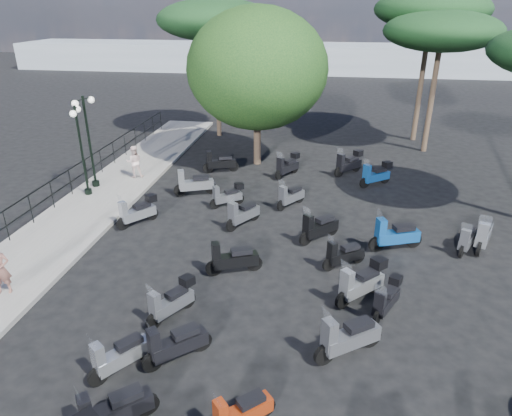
# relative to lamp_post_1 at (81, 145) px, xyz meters

# --- Properties ---
(ground) EXTENTS (120.00, 120.00, 0.00)m
(ground) POSITION_rel_lamp_post_1_xyz_m (7.15, -4.99, -2.26)
(ground) COLOR black
(ground) RESTS_ON ground
(sidewalk) EXTENTS (3.00, 30.00, 0.15)m
(sidewalk) POSITION_rel_lamp_post_1_xyz_m (0.65, -1.99, -2.19)
(sidewalk) COLOR slate
(sidewalk) RESTS_ON ground
(railing) EXTENTS (0.04, 26.04, 1.10)m
(railing) POSITION_rel_lamp_post_1_xyz_m (-0.65, -2.19, -1.36)
(railing) COLOR black
(railing) RESTS_ON sidewalk
(lamp_post_1) EXTENTS (0.51, 1.05, 3.70)m
(lamp_post_1) POSITION_rel_lamp_post_1_xyz_m (0.00, 0.00, 0.00)
(lamp_post_1) COLOR black
(lamp_post_1) RESTS_ON sidewalk
(lamp_post_2) EXTENTS (0.52, 1.12, 3.91)m
(lamp_post_2) POSITION_rel_lamp_post_1_xyz_m (-0.12, 0.91, 0.12)
(lamp_post_2) COLOR black
(lamp_post_2) RESTS_ON sidewalk
(woman) EXTENTS (0.64, 0.53, 1.50)m
(woman) POSITION_rel_lamp_post_1_xyz_m (1.17, -7.01, -1.36)
(woman) COLOR brown
(woman) RESTS_ON sidewalk
(pedestrian_far) EXTENTS (0.87, 0.78, 1.47)m
(pedestrian_far) POSITION_rel_lamp_post_1_xyz_m (1.17, 2.25, -1.37)
(pedestrian_far) COLOR beige
(pedestrian_far) RESTS_ON sidewalk
(scooter_1) EXTENTS (1.34, 1.16, 1.33)m
(scooter_1) POSITION_rel_lamp_post_1_xyz_m (6.05, -10.61, -1.80)
(scooter_1) COLOR black
(scooter_1) RESTS_ON ground
(scooter_2) EXTENTS (0.98, 1.43, 1.27)m
(scooter_2) POSITION_rel_lamp_post_1_xyz_m (6.03, -7.17, -1.78)
(scooter_2) COLOR black
(scooter_2) RESTS_ON ground
(scooter_3) EXTENTS (1.17, 1.43, 1.35)m
(scooter_3) POSITION_rel_lamp_post_1_xyz_m (3.06, -2.12, -1.75)
(scooter_3) COLOR black
(scooter_3) RESTS_ON ground
(scooter_4) EXTENTS (1.27, 1.00, 1.18)m
(scooter_4) POSITION_rel_lamp_post_1_xyz_m (5.96, 0.00, -1.82)
(scooter_4) COLOR black
(scooter_4) RESTS_ON ground
(scooter_5) EXTENTS (1.66, 0.82, 1.38)m
(scooter_5) POSITION_rel_lamp_post_1_xyz_m (4.75, 3.87, -1.78)
(scooter_5) COLOR black
(scooter_5) RESTS_ON ground
(scooter_7) EXTENTS (1.17, 1.06, 1.19)m
(scooter_7) POSITION_rel_lamp_post_1_xyz_m (8.42, -10.26, -1.85)
(scooter_7) COLOR black
(scooter_7) RESTS_ON ground
(scooter_8) EXTENTS (1.07, 1.35, 1.29)m
(scooter_8) POSITION_rel_lamp_post_1_xyz_m (5.53, -9.21, -1.81)
(scooter_8) COLOR black
(scooter_8) RESTS_ON ground
(scooter_9) EXTENTS (1.65, 0.86, 1.39)m
(scooter_9) POSITION_rel_lamp_post_1_xyz_m (7.17, -4.85, -1.78)
(scooter_9) COLOR black
(scooter_9) RESTS_ON ground
(scooter_10) EXTENTS (1.75, 0.90, 1.46)m
(scooter_10) POSITION_rel_lamp_post_1_xyz_m (4.33, 0.91, -1.75)
(scooter_10) COLOR black
(scooter_10) RESTS_ON ground
(scooter_11) EXTENTS (1.04, 1.49, 1.33)m
(scooter_11) POSITION_rel_lamp_post_1_xyz_m (8.01, 3.83, -1.76)
(scooter_11) COLOR black
(scooter_11) RESTS_ON ground
(scooter_14) EXTENTS (1.34, 1.21, 1.36)m
(scooter_14) POSITION_rel_lamp_post_1_xyz_m (6.63, -8.68, -1.79)
(scooter_14) COLOR black
(scooter_14) RESTS_ON ground
(scooter_15) EXTENTS (1.05, 1.50, 1.37)m
(scooter_15) POSITION_rel_lamp_post_1_xyz_m (6.88, -1.66, -1.79)
(scooter_15) COLOR black
(scooter_15) RESTS_ON ground
(scooter_16) EXTENTS (1.32, 1.31, 1.39)m
(scooter_16) POSITION_rel_lamp_post_1_xyz_m (9.65, -2.35, -1.78)
(scooter_16) COLOR black
(scooter_16) RESTS_ON ground
(scooter_17) EXTENTS (1.02, 1.34, 1.26)m
(scooter_17) POSITION_rel_lamp_post_1_xyz_m (8.45, 0.34, -1.82)
(scooter_17) COLOR black
(scooter_17) RESTS_ON ground
(scooter_19) EXTENTS (1.58, 1.18, 1.48)m
(scooter_19) POSITION_rel_lamp_post_1_xyz_m (10.47, -7.91, -1.75)
(scooter_19) COLOR black
(scooter_19) RESTS_ON ground
(scooter_20) EXTENTS (1.41, 1.37, 1.43)m
(scooter_20) POSITION_rel_lamp_post_1_xyz_m (10.89, -5.63, -1.72)
(scooter_20) COLOR black
(scooter_20) RESTS_ON ground
(scooter_21) EXTENTS (1.32, 0.96, 1.22)m
(scooter_21) POSITION_rel_lamp_post_1_xyz_m (10.45, -3.98, -1.84)
(scooter_21) COLOR black
(scooter_21) RESTS_ON ground
(scooter_22) EXTENTS (1.79, 0.90, 1.49)m
(scooter_22) POSITION_rel_lamp_post_1_xyz_m (12.13, -2.61, -1.74)
(scooter_22) COLOR black
(scooter_22) RESTS_ON ground
(scooter_23) EXTENTS (1.34, 1.40, 1.40)m
(scooter_23) POSITION_rel_lamp_post_1_xyz_m (10.85, 4.55, -1.73)
(scooter_23) COLOR black
(scooter_23) RESTS_ON ground
(scooter_26) EXTENTS (0.86, 1.36, 1.18)m
(scooter_26) POSITION_rel_lamp_post_1_xyz_m (11.51, -6.18, -1.82)
(scooter_26) COLOR black
(scooter_26) RESTS_ON ground
(scooter_27) EXTENTS (0.93, 1.69, 1.43)m
(scooter_27) POSITION_rel_lamp_post_1_xyz_m (15.04, -2.05, -1.76)
(scooter_27) COLOR black
(scooter_27) RESTS_ON ground
(scooter_28) EXTENTS (0.85, 1.39, 1.21)m
(scooter_28) POSITION_rel_lamp_post_1_xyz_m (14.47, -2.35, -1.84)
(scooter_28) COLOR black
(scooter_28) RESTS_ON ground
(scooter_29) EXTENTS (1.44, 1.18, 1.35)m
(scooter_29) POSITION_rel_lamp_post_1_xyz_m (12.00, 3.23, -1.75)
(scooter_29) COLOR black
(scooter_29) RESTS_ON ground
(broadleaf_tree) EXTENTS (6.62, 6.62, 7.46)m
(broadleaf_tree) POSITION_rel_lamp_post_1_xyz_m (6.33, 5.44, 2.38)
(broadleaf_tree) COLOR #38281E
(broadleaf_tree) RESTS_ON ground
(pine_0) EXTENTS (5.79, 5.79, 7.21)m
(pine_0) POSITION_rel_lamp_post_1_xyz_m (15.08, 8.98, 3.92)
(pine_0) COLOR #38281E
(pine_0) RESTS_ON ground
(pine_1) EXTENTS (6.07, 6.07, 8.22)m
(pine_1) POSITION_rel_lamp_post_1_xyz_m (14.86, 11.23, 4.87)
(pine_1) COLOR #38281E
(pine_1) RESTS_ON ground
(pine_2) EXTENTS (6.55, 6.55, 7.74)m
(pine_2) POSITION_rel_lamp_post_1_xyz_m (3.21, 10.41, 4.32)
(pine_2) COLOR #38281E
(pine_2) RESTS_ON ground
(distant_hills) EXTENTS (70.00, 8.00, 3.00)m
(distant_hills) POSITION_rel_lamp_post_1_xyz_m (7.15, 40.01, -0.76)
(distant_hills) COLOR gray
(distant_hills) RESTS_ON ground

